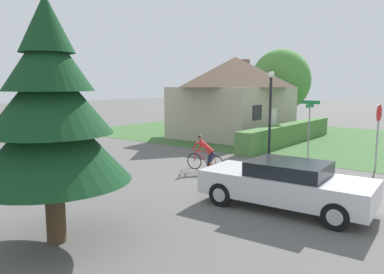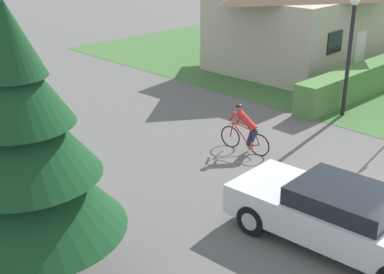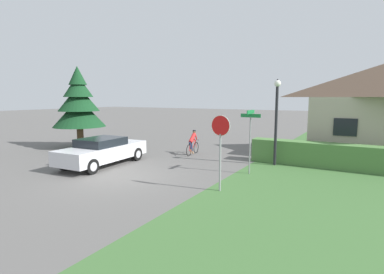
{
  "view_description": "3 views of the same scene",
  "coord_description": "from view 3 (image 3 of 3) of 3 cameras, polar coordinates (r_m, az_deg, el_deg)",
  "views": [
    {
      "loc": [
        -12.21,
        -3.03,
        3.52
      ],
      "look_at": [
        -1.82,
        5.2,
        1.68
      ],
      "focal_mm": 35.0,
      "sensor_mm": 36.0,
      "label": 1
    },
    {
      "loc": [
        -11.52,
        -3.46,
        6.49
      ],
      "look_at": [
        -1.93,
        6.25,
        0.96
      ],
      "focal_mm": 50.0,
      "sensor_mm": 36.0,
      "label": 2
    },
    {
      "loc": [
        8.88,
        -9.15,
        3.38
      ],
      "look_at": [
        -0.22,
        6.46,
        0.97
      ],
      "focal_mm": 28.0,
      "sensor_mm": 36.0,
      "label": 3
    }
  ],
  "objects": [
    {
      "name": "ground_plane",
      "position": [
        13.19,
        -13.55,
        -7.49
      ],
      "size": [
        140.0,
        140.0,
        0.0
      ],
      "primitive_type": "plane",
      "color": "#5B5956"
    },
    {
      "name": "hedge_row",
      "position": [
        15.83,
        31.29,
        -3.68
      ],
      "size": [
        11.14,
        0.9,
        1.18
      ],
      "primitive_type": "cube",
      "color": "#4C7A3D",
      "rests_on": "ground"
    },
    {
      "name": "sedan_left_lane",
      "position": [
        15.63,
        -16.65,
        -2.56
      ],
      "size": [
        2.18,
        4.88,
        1.38
      ],
      "rotation": [
        0.0,
        0.0,
        1.63
      ],
      "color": "silver",
      "rests_on": "ground"
    },
    {
      "name": "cyclist",
      "position": [
        17.73,
        0.11,
        -1.1
      ],
      "size": [
        0.44,
        1.74,
        1.47
      ],
      "rotation": [
        0.0,
        0.0,
        1.68
      ],
      "color": "black",
      "rests_on": "ground"
    },
    {
      "name": "stop_sign",
      "position": [
        10.67,
        5.43,
        -0.07
      ],
      "size": [
        0.75,
        0.07,
        2.76
      ],
      "rotation": [
        0.0,
        0.0,
        3.07
      ],
      "color": "gray",
      "rests_on": "ground"
    },
    {
      "name": "street_lamp",
      "position": [
        15.27,
        15.79,
        4.71
      ],
      "size": [
        0.33,
        0.33,
        4.27
      ],
      "color": "black",
      "rests_on": "ground"
    },
    {
      "name": "street_name_sign",
      "position": [
        13.33,
        11.03,
        1.27
      ],
      "size": [
        0.9,
        0.9,
        2.83
      ],
      "color": "gray",
      "rests_on": "ground"
    },
    {
      "name": "conifer_tall_near",
      "position": [
        21.48,
        -20.77,
        5.96
      ],
      "size": [
        3.43,
        3.43,
        5.43
      ],
      "color": "#4C3823",
      "rests_on": "ground"
    }
  ]
}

